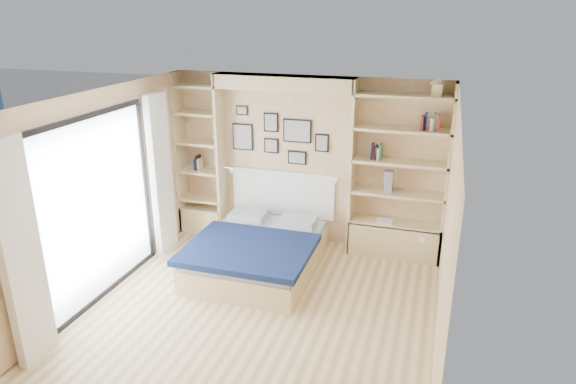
% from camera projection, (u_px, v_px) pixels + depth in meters
% --- Properties ---
extents(ground, '(4.50, 4.50, 0.00)m').
position_uv_depth(ground, '(255.00, 317.00, 5.94)').
color(ground, beige).
rests_on(ground, ground).
extents(room_shell, '(4.50, 4.50, 4.50)m').
position_uv_depth(room_shell, '(266.00, 185.00, 7.04)').
color(room_shell, beige).
rests_on(room_shell, ground).
extents(bed, '(1.61, 2.12, 1.07)m').
position_uv_depth(bed, '(258.00, 251.00, 6.95)').
color(bed, '#D6C18B').
rests_on(bed, ground).
extents(photo_gallery, '(1.48, 0.02, 0.82)m').
position_uv_depth(photo_gallery, '(277.00, 136.00, 7.51)').
color(photo_gallery, black).
rests_on(photo_gallery, ground).
extents(reading_lamps, '(1.92, 0.12, 0.15)m').
position_uv_depth(reading_lamps, '(283.00, 174.00, 7.44)').
color(reading_lamps, silver).
rests_on(reading_lamps, ground).
extents(shelf_decor, '(3.57, 0.23, 2.03)m').
position_uv_depth(shelf_decor, '(383.00, 140.00, 6.92)').
color(shelf_decor, '#A51E1E').
rests_on(shelf_decor, ground).
extents(deck, '(3.20, 4.00, 0.05)m').
position_uv_depth(deck, '(6.00, 273.00, 6.94)').
color(deck, '#6E6351').
rests_on(deck, ground).
extents(deck_chair, '(0.59, 0.87, 0.82)m').
position_uv_depth(deck_chair, '(96.00, 218.00, 7.72)').
color(deck_chair, tan).
rests_on(deck_chair, ground).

